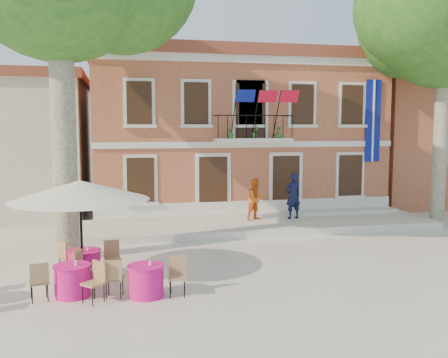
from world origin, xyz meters
TOP-DOWN VIEW (x-y plane):
  - ground at (0.00, 0.00)m, footprint 90.00×90.00m
  - main_building at (2.00, 9.99)m, footprint 13.50×9.59m
  - neighbor_east at (14.00, 11.00)m, footprint 9.40×9.40m
  - terrace at (2.00, 4.40)m, footprint 14.00×3.40m
  - plane_tree_east at (9.43, 3.73)m, footprint 5.77×5.77m
  - patio_umbrella at (-4.46, -1.03)m, footprint 3.59×3.59m
  - pedestrian_navy at (3.49, 4.72)m, footprint 0.77×0.60m
  - pedestrian_orange at (1.93, 4.75)m, footprint 1.01×0.92m
  - cafe_table_0 at (-2.88, -2.65)m, footprint 1.96×0.90m
  - cafe_table_1 at (-4.61, -2.27)m, footprint 1.79×1.83m
  - cafe_table_3 at (-4.42, -0.86)m, footprint 1.75×1.85m

SIDE VIEW (x-z plane):
  - ground at x=0.00m, z-range 0.00..0.00m
  - terrace at x=2.00m, z-range 0.00..0.30m
  - cafe_table_0 at x=-2.88m, z-range -0.05..0.90m
  - cafe_table_1 at x=-4.61m, z-range -0.05..0.90m
  - cafe_table_3 at x=-4.42m, z-range -0.05..0.90m
  - pedestrian_orange at x=1.93m, z-range 0.30..1.98m
  - pedestrian_navy at x=3.49m, z-range 0.30..2.18m
  - patio_umbrella at x=-4.46m, z-range 1.06..3.74m
  - neighbor_east at x=14.00m, z-range 0.02..6.42m
  - main_building at x=2.00m, z-range 0.03..7.53m
  - plane_tree_east at x=9.43m, z-range 2.73..14.06m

